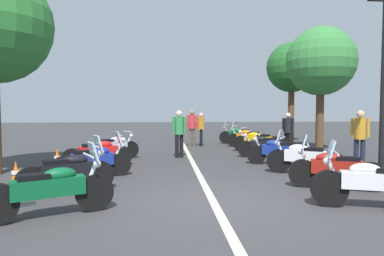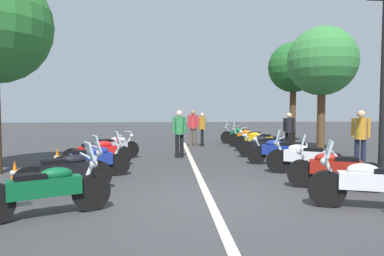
{
  "view_description": "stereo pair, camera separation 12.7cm",
  "coord_description": "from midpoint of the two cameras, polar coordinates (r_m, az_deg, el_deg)",
  "views": [
    {
      "loc": [
        -6.52,
        0.92,
        1.79
      ],
      "look_at": [
        5.08,
        0.0,
        1.14
      ],
      "focal_mm": 31.96,
      "sensor_mm": 36.0,
      "label": 1
    },
    {
      "loc": [
        -6.52,
        0.8,
        1.79
      ],
      "look_at": [
        5.08,
        0.0,
        1.14
      ],
      "focal_mm": 31.96,
      "sensor_mm": 36.0,
      "label": 2
    }
  ],
  "objects": [
    {
      "name": "motorcycle_left_row_2",
      "position": [
        9.33,
        -15.86,
        -5.14
      ],
      "size": [
        0.87,
        1.96,
        1.19
      ],
      "rotation": [
        0.0,
        0.0,
        -1.25
      ],
      "color": "black",
      "rests_on": "ground_plane"
    },
    {
      "name": "motorcycle_right_row_3",
      "position": [
        11.26,
        14.64,
        -3.75
      ],
      "size": [
        0.99,
        1.98,
        0.99
      ],
      "rotation": [
        0.0,
        0.0,
        1.2
      ],
      "color": "black",
      "rests_on": "ground_plane"
    },
    {
      "name": "motorcycle_right_row_0",
      "position": [
        6.91,
        28.24,
        -8.14
      ],
      "size": [
        0.97,
        2.14,
        1.22
      ],
      "rotation": [
        0.0,
        0.0,
        1.24
      ],
      "color": "black",
      "rests_on": "ground_plane"
    },
    {
      "name": "roadside_tree_2",
      "position": [
        15.21,
        21.12,
        10.27
      ],
      "size": [
        2.81,
        2.81,
        5.15
      ],
      "color": "brown",
      "rests_on": "ground_plane"
    },
    {
      "name": "motorcycle_right_row_7",
      "position": [
        17.6,
        8.28,
        -1.14
      ],
      "size": [
        0.97,
        2.02,
        1.21
      ],
      "rotation": [
        0.0,
        0.0,
        1.22
      ],
      "color": "black",
      "rests_on": "ground_plane"
    },
    {
      "name": "motorcycle_right_row_5",
      "position": [
        14.37,
        11.28,
        -2.16
      ],
      "size": [
        1.26,
        1.89,
        1.01
      ],
      "rotation": [
        0.0,
        0.0,
        1.01
      ],
      "color": "black",
      "rests_on": "ground_plane"
    },
    {
      "name": "bystander_3",
      "position": [
        12.51,
        -1.83,
        -0.33
      ],
      "size": [
        0.32,
        0.51,
        1.74
      ],
      "rotation": [
        0.0,
        0.0,
        3.46
      ],
      "color": "black",
      "rests_on": "ground_plane"
    },
    {
      "name": "motorcycle_left_row_0",
      "position": [
        6.18,
        -22.48,
        -9.36
      ],
      "size": [
        1.12,
        1.99,
        1.22
      ],
      "rotation": [
        0.0,
        0.0,
        -1.11
      ],
      "color": "black",
      "rests_on": "ground_plane"
    },
    {
      "name": "bystander_2",
      "position": [
        16.38,
        1.93,
        0.21
      ],
      "size": [
        0.53,
        0.32,
        1.61
      ],
      "rotation": [
        0.0,
        0.0,
        1.47
      ],
      "color": "black",
      "rests_on": "ground_plane"
    },
    {
      "name": "motorcycle_right_row_2",
      "position": [
        9.79,
        18.46,
        -4.69
      ],
      "size": [
        1.16,
        1.87,
        1.22
      ],
      "rotation": [
        0.0,
        0.0,
        1.05
      ],
      "color": "black",
      "rests_on": "ground_plane"
    },
    {
      "name": "motorcycle_right_row_1",
      "position": [
        8.28,
        22.98,
        -6.25
      ],
      "size": [
        0.98,
        1.97,
        1.21
      ],
      "rotation": [
        0.0,
        0.0,
        1.2
      ],
      "color": "black",
      "rests_on": "ground_plane"
    },
    {
      "name": "bystander_0",
      "position": [
        14.6,
        16.11,
        -0.21
      ],
      "size": [
        0.42,
        0.38,
        1.63
      ],
      "rotation": [
        0.0,
        0.0,
        2.3
      ],
      "color": "black",
      "rests_on": "ground_plane"
    },
    {
      "name": "motorcycle_right_row_6",
      "position": [
        16.12,
        9.76,
        -1.56
      ],
      "size": [
        1.18,
        1.92,
        1.21
      ],
      "rotation": [
        0.0,
        0.0,
        1.05
      ],
      "color": "black",
      "rests_on": "ground_plane"
    },
    {
      "name": "motorcycle_left_row_3",
      "position": [
        10.93,
        -15.03,
        -3.95
      ],
      "size": [
        1.02,
        2.02,
        0.99
      ],
      "rotation": [
        0.0,
        0.0,
        -1.17
      ],
      "color": "black",
      "rests_on": "ground_plane"
    },
    {
      "name": "bystander_1",
      "position": [
        16.3,
        0.4,
        0.48
      ],
      "size": [
        0.32,
        0.53,
        1.73
      ],
      "rotation": [
        0.0,
        0.0,
        3.05
      ],
      "color": "brown",
      "rests_on": "ground_plane"
    },
    {
      "name": "ground_plane",
      "position": [
        6.81,
        3.54,
        -12.04
      ],
      "size": [
        80.0,
        80.0,
        0.0
      ],
      "primitive_type": "plane",
      "color": "#38383A"
    },
    {
      "name": "traffic_cone_0",
      "position": [
        8.86,
        -27.08,
        -6.89
      ],
      "size": [
        0.36,
        0.36,
        0.61
      ],
      "color": "orange",
      "rests_on": "ground_plane"
    },
    {
      "name": "traffic_cone_1",
      "position": [
        11.11,
        -21.24,
        -4.77
      ],
      "size": [
        0.36,
        0.36,
        0.61
      ],
      "color": "orange",
      "rests_on": "ground_plane"
    },
    {
      "name": "roadside_tree_1",
      "position": [
        18.91,
        16.75,
        9.57
      ],
      "size": [
        2.61,
        2.61,
        5.28
      ],
      "color": "brown",
      "rests_on": "ground_plane"
    },
    {
      "name": "motorcycle_left_row_1",
      "position": [
        7.75,
        -19.75,
        -6.81
      ],
      "size": [
        1.08,
        1.85,
        1.21
      ],
      "rotation": [
        0.0,
        0.0,
        -1.09
      ],
      "color": "black",
      "rests_on": "ground_plane"
    },
    {
      "name": "bystander_4",
      "position": [
        11.6,
        26.58,
        -0.9
      ],
      "size": [
        0.32,
        0.47,
        1.75
      ],
      "rotation": [
        0.0,
        0.0,
        5.75
      ],
      "color": "#1E2338",
      "rests_on": "ground_plane"
    },
    {
      "name": "motorcycle_right_row_4",
      "position": [
        12.78,
        12.33,
        -2.9
      ],
      "size": [
        0.94,
        1.9,
        0.99
      ],
      "rotation": [
        0.0,
        0.0,
        1.22
      ],
      "color": "black",
      "rests_on": "ground_plane"
    },
    {
      "name": "lane_centre_stripe",
      "position": [
        9.98,
        1.09,
        -7.12
      ],
      "size": [
        16.5,
        0.16,
        0.01
      ],
      "primitive_type": "cube",
      "color": "beige",
      "rests_on": "ground_plane"
    },
    {
      "name": "motorcycle_left_row_4",
      "position": [
        12.41,
        -12.77,
        -3.08
      ],
      "size": [
        1.15,
        1.79,
        0.99
      ],
      "rotation": [
        0.0,
        0.0,
        -1.04
      ],
      "color": "black",
      "rests_on": "ground_plane"
    }
  ]
}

